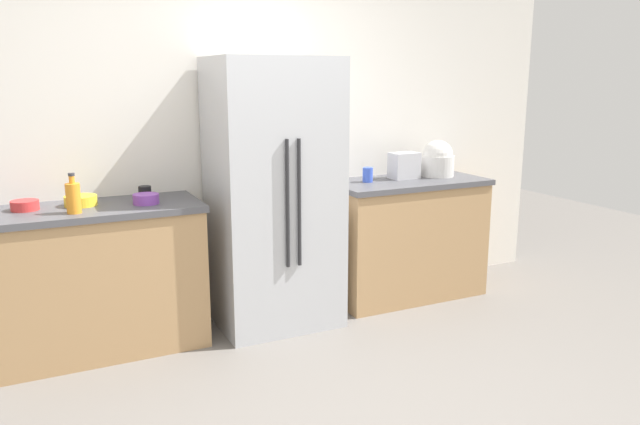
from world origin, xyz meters
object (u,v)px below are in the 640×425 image
Objects in this scene: refrigerator at (274,195)px; bowl_c at (81,201)px; toaster at (404,166)px; rice_cooker at (437,160)px; cup_a at (145,192)px; bowl_a at (25,205)px; bowl_b at (146,199)px; cup_b at (368,175)px; bottle_a at (73,197)px.

bowl_c is at bearing 174.63° from refrigerator.
rice_cooker reaches higher than toaster.
rice_cooker reaches higher than bowl_c.
refrigerator is 0.84m from cup_a.
bowl_a is at bearing -175.08° from cup_a.
toaster is 1.35× the size of bowl_b.
cup_b reaches higher than bowl_a.
bottle_a is 2.87× the size of cup_a.
cup_a is at bearing 31.35° from bottle_a.
bowl_b is (-0.84, -0.00, 0.04)m from refrigerator.
refrigerator is 9.47× the size of bowl_c.
toaster reaches higher than bowl_b.
bowl_b is 0.83× the size of bowl_c.
bowl_c is at bearing 75.54° from bottle_a.
bottle_a is at bearing -39.86° from bowl_a.
refrigerator is at bearing -4.39° from bowl_a.
refrigerator is 1.27m from bottle_a.
rice_cooker reaches higher than bowl_a.
refrigerator is 7.79× the size of bottle_a.
bottle_a is 1.48× the size of bowl_a.
bottle_a is at bearing -174.88° from toaster.
cup_b is (0.79, 0.10, 0.07)m from refrigerator.
bowl_a is (-0.70, -0.06, -0.01)m from cup_a.
bowl_b is (0.67, -0.12, 0.00)m from bowl_a.
bowl_c is (-0.39, -0.06, -0.01)m from cup_a.
bowl_b is 0.38m from bowl_c.
cup_b is at bearing -179.65° from rice_cooker.
rice_cooker is (1.42, 0.10, 0.14)m from refrigerator.
cup_a is 1.61m from cup_b.
refrigerator is 11.53× the size of bowl_a.
cup_a is 0.18m from bowl_b.
cup_a reaches higher than bowl_c.
bowl_c is at bearing -0.54° from bowl_a.
bowl_a is at bearing 179.46° from bowl_c.
rice_cooker is at bearing 0.35° from cup_b.
cup_b is (1.61, -0.08, 0.01)m from cup_a.
toaster is 1.96× the size of cup_b.
cup_b is 2.00m from bowl_c.
cup_a is 0.40m from bowl_c.
cup_b is at bearing -0.51° from bowl_a.
rice_cooker is at bearing 2.58° from bowl_b.
toaster is 2.40m from bottle_a.
refrigerator reaches higher than bowl_c.
cup_b is at bearing 3.45° from bowl_b.
toaster is at bearing 5.12° from bottle_a.
toaster is 1.36× the size of bowl_a.
bowl_a is 0.82× the size of bowl_c.
refrigerator is 22.36× the size of cup_a.
toaster is 1.97m from bowl_b.
bottle_a is at bearing -175.84° from rice_cooker.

